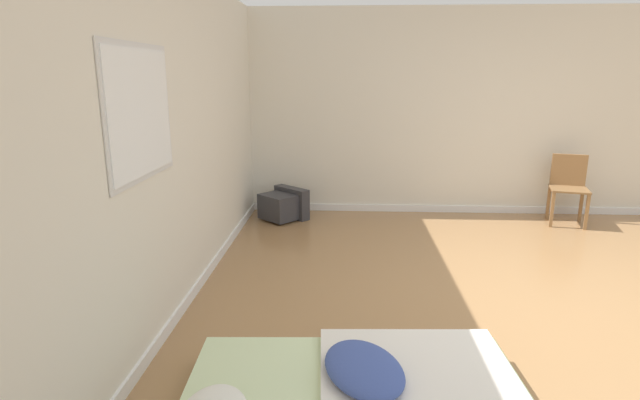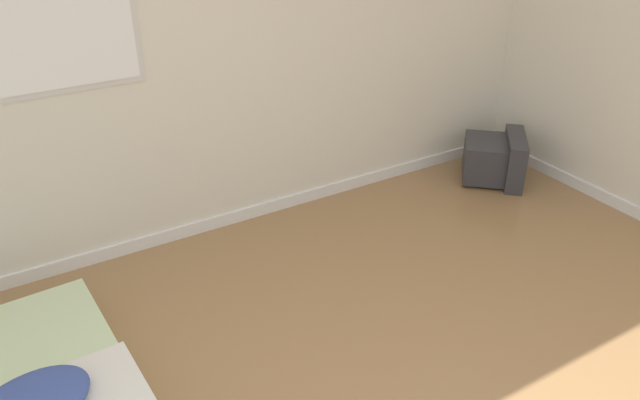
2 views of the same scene
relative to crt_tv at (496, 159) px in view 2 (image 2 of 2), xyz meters
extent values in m
cube|color=silver|center=(-2.54, 0.50, 1.12)|extent=(8.38, 0.06, 2.60)
cube|color=white|center=(-2.54, 0.46, -0.14)|extent=(8.38, 0.02, 0.09)
cube|color=silver|center=(-3.07, 0.46, 1.37)|extent=(0.96, 0.01, 0.81)
cube|color=white|center=(-3.07, 0.46, 1.37)|extent=(0.89, 0.01, 0.74)
cube|color=#333338|center=(-0.07, 0.06, -0.01)|extent=(0.53, 0.54, 0.31)
cube|color=#333338|center=(0.10, -0.09, 0.01)|extent=(0.45, 0.48, 0.39)
cube|color=black|center=(0.16, -0.14, 0.02)|extent=(0.29, 0.33, 0.28)
camera|label=1|loc=(-6.04, -0.77, 1.59)|focal=28.00mm
camera|label=2|loc=(-3.56, -3.16, 2.15)|focal=35.00mm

